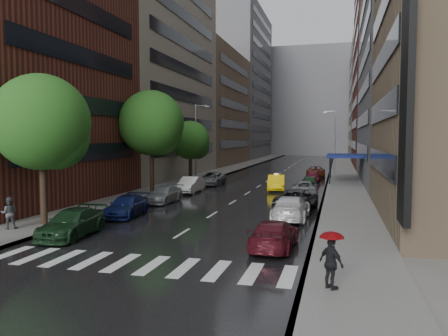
{
  "coord_description": "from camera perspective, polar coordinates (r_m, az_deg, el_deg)",
  "views": [
    {
      "loc": [
        8.26,
        -18.37,
        5.28
      ],
      "look_at": [
        0.0,
        13.19,
        3.0
      ],
      "focal_mm": 35.0,
      "sensor_mm": 36.0,
      "label": 1
    }
  ],
  "objects": [
    {
      "name": "ground",
      "position": [
        20.82,
        -9.4,
        -10.74
      ],
      "size": [
        220.0,
        220.0,
        0.0
      ],
      "primitive_type": "plane",
      "color": "gray",
      "rests_on": "ground"
    },
    {
      "name": "road",
      "position": [
        69.07,
        7.76,
        -0.42
      ],
      "size": [
        14.0,
        140.0,
        0.01
      ],
      "primitive_type": "cube",
      "color": "black",
      "rests_on": "ground"
    },
    {
      "name": "sidewalk_left",
      "position": [
        70.71,
        0.5,
        -0.22
      ],
      "size": [
        4.0,
        140.0,
        0.15
      ],
      "primitive_type": "cube",
      "color": "gray",
      "rests_on": "ground"
    },
    {
      "name": "sidewalk_right",
      "position": [
        68.57,
        15.25,
        -0.5
      ],
      "size": [
        4.0,
        140.0,
        0.15
      ],
      "primitive_type": "cube",
      "color": "gray",
      "rests_on": "ground"
    },
    {
      "name": "crosswalk",
      "position": [
        18.99,
        -11.35,
        -12.18
      ],
      "size": [
        13.15,
        2.8,
        0.01
      ],
      "color": "silver",
      "rests_on": "ground"
    },
    {
      "name": "buildings_left",
      "position": [
        81.3,
        -2.13,
        11.56
      ],
      "size": [
        8.0,
        108.0,
        38.0
      ],
      "color": "maroon",
      "rests_on": "ground"
    },
    {
      "name": "buildings_right",
      "position": [
        76.0,
        20.02,
        11.13
      ],
      "size": [
        8.05,
        109.1,
        36.0
      ],
      "color": "#937A5B",
      "rests_on": "ground"
    },
    {
      "name": "building_far",
      "position": [
        137.04,
        11.29,
        8.41
      ],
      "size": [
        40.0,
        14.0,
        32.0
      ],
      "primitive_type": "cube",
      "color": "slate",
      "rests_on": "ground"
    },
    {
      "name": "tree_near",
      "position": [
        27.83,
        -22.74,
        5.5
      ],
      "size": [
        5.65,
        5.65,
        9.0
      ],
      "color": "#382619",
      "rests_on": "ground"
    },
    {
      "name": "tree_mid",
      "position": [
        41.33,
        -9.47,
        5.8
      ],
      "size": [
        6.06,
        6.06,
        9.67
      ],
      "color": "#382619",
      "rests_on": "ground"
    },
    {
      "name": "tree_far",
      "position": [
        51.53,
        -4.44,
        3.64
      ],
      "size": [
        4.56,
        4.56,
        7.27
      ],
      "color": "#382619",
      "rests_on": "ground"
    },
    {
      "name": "taxi",
      "position": [
        43.99,
        6.83,
        -1.91
      ],
      "size": [
        2.18,
        4.85,
        1.55
      ],
      "primitive_type": "imported",
      "rotation": [
        0.0,
        0.0,
        0.12
      ],
      "color": "yellow",
      "rests_on": "ground"
    },
    {
      "name": "parked_cars_left",
      "position": [
        36.45,
        -7.48,
        -3.24
      ],
      "size": [
        2.41,
        31.54,
        1.52
      ],
      "color": "#17341C",
      "rests_on": "ground"
    },
    {
      "name": "parked_cars_right",
      "position": [
        39.27,
        10.4,
        -2.73
      ],
      "size": [
        3.1,
        44.46,
        1.55
      ],
      "color": "#4D0F18",
      "rests_on": "ground"
    },
    {
      "name": "ped_black_umbrella",
      "position": [
        27.39,
        -26.29,
        -4.61
      ],
      "size": [
        1.1,
        1.05,
        2.09
      ],
      "color": "#45464A",
      "rests_on": "sidewalk_left"
    },
    {
      "name": "ped_red_umbrella",
      "position": [
        15.42,
        13.86,
        -10.98
      ],
      "size": [
        1.05,
        1.04,
        2.01
      ],
      "color": "black",
      "rests_on": "sidewalk_right"
    },
    {
      "name": "street_lamp_left",
      "position": [
        50.95,
        -3.62,
        3.55
      ],
      "size": [
        1.74,
        0.22,
        9.0
      ],
      "color": "gray",
      "rests_on": "sidewalk_left"
    },
    {
      "name": "street_lamp_right",
      "position": [
        63.37,
        14.21,
        3.52
      ],
      "size": [
        1.74,
        0.22,
        9.0
      ],
      "color": "gray",
      "rests_on": "sidewalk_right"
    },
    {
      "name": "awning",
      "position": [
        53.42,
        15.44,
        1.55
      ],
      "size": [
        4.0,
        8.0,
        3.12
      ],
      "color": "navy",
      "rests_on": "sidewalk_right"
    }
  ]
}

